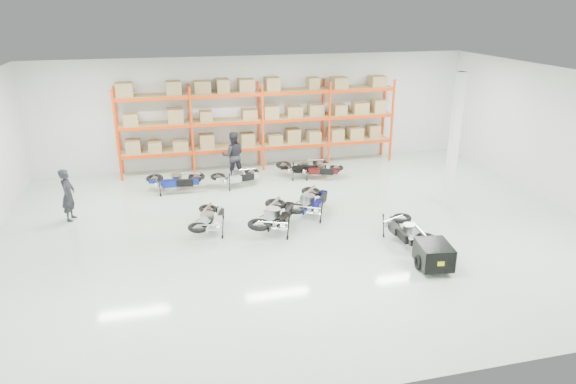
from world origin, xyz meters
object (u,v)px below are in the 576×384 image
object	(u,v)px
moto_back_c	(303,163)
person_left	(68,195)
trailer	(434,255)
moto_back_a	(175,177)
moto_silver_left	(210,215)
moto_back_b	(237,173)
moto_touring_right	(406,226)
person_back	(233,155)
moto_blue_centre	(311,198)
moto_back_d	(319,166)
moto_black_far_left	(276,211)

from	to	relation	value
moto_back_c	person_left	distance (m)	8.63
trailer	person_left	xyz separation A→B (m)	(-9.57, 5.67, 0.43)
trailer	moto_back_a	world-z (taller)	moto_back_a
moto_silver_left	trailer	world-z (taller)	moto_silver_left
trailer	moto_back_a	xyz separation A→B (m)	(-6.24, 7.50, 0.14)
moto_back_a	moto_back_b	bearing A→B (deg)	-82.21
moto_touring_right	moto_back_c	size ratio (longest dim) A/B	0.97
moto_touring_right	moto_back_a	xyz separation A→B (m)	(-6.24, 5.90, 0.03)
moto_back_a	moto_back_c	xyz separation A→B (m)	(4.96, 0.53, -0.01)
moto_back_a	moto_back_c	bearing A→B (deg)	-77.25
moto_touring_right	trailer	xyz separation A→B (m)	(-0.00, -1.60, -0.12)
person_back	moto_blue_centre	bearing A→B (deg)	117.01
moto_touring_right	moto_back_d	world-z (taller)	moto_touring_right
person_back	moto_back_a	bearing A→B (deg)	26.83
moto_silver_left	person_back	size ratio (longest dim) A/B	0.92
moto_touring_right	moto_back_d	distance (m)	6.13
moto_black_far_left	moto_touring_right	xyz separation A→B (m)	(3.43, -1.73, -0.08)
moto_blue_centre	moto_silver_left	xyz separation A→B (m)	(-3.28, -0.51, -0.07)
trailer	moto_back_c	xyz separation A→B (m)	(-1.28, 8.03, 0.13)
trailer	person_left	size ratio (longest dim) A/B	1.03
moto_black_far_left	trailer	bearing A→B (deg)	164.81
moto_silver_left	moto_blue_centre	bearing A→B (deg)	-153.93
moto_touring_right	person_left	xyz separation A→B (m)	(-9.57, 4.07, 0.31)
moto_silver_left	moto_back_c	distance (m)	5.94
moto_back_a	moto_blue_centre	bearing A→B (deg)	-121.52
moto_silver_left	moto_back_d	distance (m)	6.11
person_left	moto_back_a	bearing A→B (deg)	-50.31
moto_back_b	moto_back_c	world-z (taller)	moto_back_c
moto_back_c	moto_blue_centre	bearing A→B (deg)	171.55
moto_back_d	moto_back_c	bearing A→B (deg)	81.74
moto_back_a	moto_back_c	size ratio (longest dim) A/B	1.02
moto_back_a	trailer	bearing A→B (deg)	-133.57
moto_black_far_left	trailer	distance (m)	4.78
moto_back_a	person_left	distance (m)	3.81
person_left	moto_back_b	bearing A→B (deg)	-60.57
trailer	moto_back_a	size ratio (longest dim) A/B	0.95
moto_blue_centre	moto_black_far_left	xyz separation A→B (m)	(-1.35, -0.90, 0.02)
moto_blue_centre	moto_back_a	world-z (taller)	moto_blue_centre
moto_touring_right	person_left	world-z (taller)	person_left
moto_blue_centre	trailer	world-z (taller)	moto_blue_centre
moto_back_d	person_back	size ratio (longest dim) A/B	0.85
moto_black_far_left	moto_back_a	xyz separation A→B (m)	(-2.81, 4.17, -0.06)
moto_touring_right	moto_back_b	bearing A→B (deg)	123.70
trailer	person_back	distance (m)	9.39
moto_back_d	moto_touring_right	bearing A→B (deg)	-150.78
moto_silver_left	moto_back_a	bearing A→B (deg)	-59.63
person_left	moto_blue_centre	bearing A→B (deg)	-90.02
moto_blue_centre	trailer	distance (m)	4.71
trailer	moto_back_c	bearing A→B (deg)	107.90
moto_back_d	moto_blue_centre	bearing A→B (deg)	-178.95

